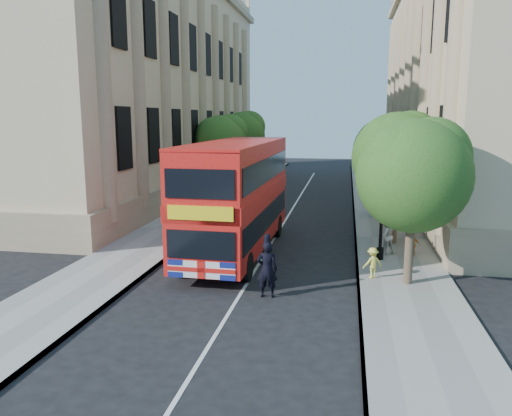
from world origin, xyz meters
The scene contains 17 objects.
ground centered at (0.00, 0.00, 0.00)m, with size 120.00×120.00×0.00m, color black.
pavement_right centered at (5.75, 10.00, 0.06)m, with size 3.50×80.00×0.12m, color gray.
pavement_left centered at (-5.75, 10.00, 0.06)m, with size 3.50×80.00×0.12m, color gray.
building_right centered at (13.80, 24.00, 9.00)m, with size 12.00×38.00×18.00m, color #C6B489.
building_left centered at (-13.80, 24.00, 9.00)m, with size 12.00×38.00×18.00m, color #C6B489.
tree_right_near centered at (5.84, 3.03, 4.25)m, with size 4.00×4.00×6.08m.
tree_right_mid centered at (5.84, 9.03, 4.45)m, with size 4.20×4.20×6.37m.
tree_right_far centered at (5.84, 15.03, 4.31)m, with size 4.00×4.00×6.15m.
tree_left_far centered at (-5.96, 22.03, 4.44)m, with size 4.00×4.00×6.30m.
tree_left_back centered at (-5.96, 30.03, 4.71)m, with size 4.20×4.20×6.65m.
lamp_post centered at (5.00, 6.00, 2.51)m, with size 0.32×0.32×5.16m.
double_decker_bus centered at (-1.25, 6.28, 2.71)m, with size 3.06×10.69×4.91m.
box_van centered at (-2.52, 11.95, 1.30)m, with size 2.13×4.73×2.65m.
police_constable centered at (0.95, 1.00, 0.98)m, with size 0.71×0.47×1.95m, color black.
woman_pedestrian centered at (5.27, 6.89, 0.95)m, with size 0.81×0.63×1.66m, color beige.
child_a centered at (6.42, 6.74, 0.61)m, with size 0.58×0.24×0.99m, color #BF7321.
child_b centered at (4.56, 3.38, 0.70)m, with size 0.75×0.43×1.16m, color #E7DE4E.
Camera 1 is at (3.49, -15.05, 6.05)m, focal length 35.00 mm.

